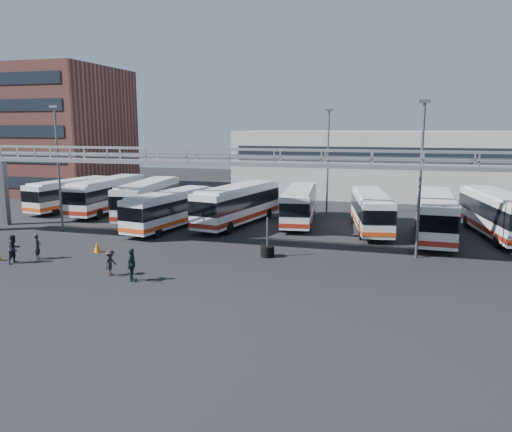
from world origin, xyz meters
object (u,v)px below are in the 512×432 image
(bus_6, at_px, (371,210))
(pedestrian_d, at_px, (132,265))
(light_pole_left, at_px, (58,162))
(cone_right, at_px, (97,247))
(bus_4, at_px, (238,203))
(pedestrian_a, at_px, (37,247))
(bus_2, at_px, (148,198))
(bus_3, at_px, (170,208))
(bus_0, at_px, (71,193))
(bus_7, at_px, (435,214))
(bus_5, at_px, (299,204))
(light_pole_back, at_px, (328,156))
(light_pole_mid, at_px, (421,171))
(bus_1, at_px, (107,194))
(bus_8, at_px, (498,213))
(pedestrian_c, at_px, (110,263))
(tire_stack, at_px, (267,250))
(pedestrian_b, at_px, (14,249))

(bus_6, xyz_separation_m, pedestrian_d, (-12.06, -17.70, -0.82))
(light_pole_left, xyz_separation_m, cone_right, (6.90, -5.53, -5.35))
(bus_4, relative_size, pedestrian_a, 7.04)
(bus_2, bearing_deg, bus_3, -51.55)
(bus_4, xyz_separation_m, pedestrian_d, (-0.71, -17.06, -0.98))
(bus_0, relative_size, bus_7, 0.92)
(bus_4, bearing_deg, pedestrian_a, -111.02)
(bus_2, xyz_separation_m, bus_5, (14.33, 1.03, -0.14))
(pedestrian_a, bearing_deg, light_pole_back, -57.43)
(pedestrian_d, bearing_deg, bus_6, -47.15)
(light_pole_mid, distance_m, bus_1, 31.13)
(pedestrian_a, height_order, pedestrian_d, pedestrian_d)
(light_pole_left, distance_m, bus_8, 35.15)
(bus_1, xyz_separation_m, bus_3, (9.56, -5.65, -0.15))
(bus_2, relative_size, bus_4, 0.99)
(light_pole_mid, xyz_separation_m, pedestrian_a, (-23.77, -7.17, -4.89))
(bus_1, distance_m, pedestrian_c, 22.51)
(bus_2, bearing_deg, tire_stack, -43.94)
(bus_0, bearing_deg, tire_stack, -18.98)
(pedestrian_b, distance_m, cone_right, 5.19)
(light_pole_back, height_order, tire_stack, light_pole_back)
(bus_4, bearing_deg, cone_right, -107.32)
(light_pole_mid, bearing_deg, bus_0, 163.02)
(bus_3, xyz_separation_m, bus_8, (25.94, 3.86, 0.18))
(bus_4, height_order, bus_7, bus_4)
(bus_2, height_order, bus_4, bus_4)
(pedestrian_a, distance_m, cone_right, 3.78)
(cone_right, relative_size, tire_stack, 0.28)
(bus_0, height_order, pedestrian_b, bus_0)
(bus_4, height_order, bus_5, bus_4)
(bus_2, bearing_deg, bus_8, -7.62)
(pedestrian_c, bearing_deg, pedestrian_a, 74.94)
(bus_6, bearing_deg, pedestrian_c, -138.57)
(bus_3, height_order, bus_8, bus_8)
(pedestrian_c, bearing_deg, bus_3, 12.09)
(bus_5, bearing_deg, bus_7, -23.39)
(bus_2, bearing_deg, bus_4, -13.86)
(light_pole_mid, xyz_separation_m, bus_1, (-29.28, 9.85, -3.82))
(bus_7, bearing_deg, light_pole_left, -168.69)
(bus_0, height_order, bus_5, bus_5)
(pedestrian_d, bearing_deg, bus_4, -15.27)
(light_pole_mid, distance_m, bus_4, 16.88)
(pedestrian_a, height_order, tire_stack, tire_stack)
(bus_2, xyz_separation_m, pedestrian_d, (8.58, -18.20, -0.96))
(light_pole_mid, height_order, pedestrian_d, light_pole_mid)
(bus_2, height_order, bus_6, bus_2)
(bus_0, distance_m, bus_3, 15.37)
(light_pole_mid, bearing_deg, bus_1, 161.40)
(bus_1, relative_size, bus_2, 0.98)
(bus_8, bearing_deg, light_pole_left, -177.86)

